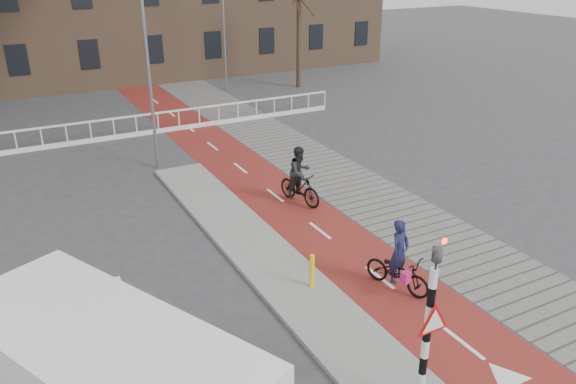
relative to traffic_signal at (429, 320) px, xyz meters
name	(u,v)px	position (x,y,z in m)	size (l,w,h in m)	color
ground	(379,338)	(0.60, 2.02, -1.99)	(120.00, 120.00, 0.00)	#38383A
bike_lane	(251,177)	(2.10, 12.02, -1.98)	(2.50, 60.00, 0.01)	maroon
sidewalk	(315,164)	(4.90, 12.02, -1.98)	(3.00, 60.00, 0.01)	slate
curb_island	(269,261)	(-0.10, 6.02, -1.93)	(1.80, 16.00, 0.12)	gray
traffic_signal	(429,320)	(0.00, 0.00, 0.00)	(0.80, 0.80, 3.68)	black
bollard	(312,271)	(0.24, 4.34, -1.43)	(0.12, 0.12, 0.89)	yellow
cyclist_near	(398,267)	(2.16, 3.41, -1.35)	(1.19, 1.90, 1.88)	black
cyclist_far	(300,180)	(2.54, 9.08, -1.16)	(0.98, 1.92, 1.98)	black
railing	(43,143)	(-4.40, 19.02, -1.68)	(28.00, 0.10, 0.99)	silver
tree_right	(299,29)	(10.94, 24.30, 1.49)	(0.27, 0.27, 6.97)	black
streetlight_near	(148,67)	(-0.72, 14.57, 1.90)	(0.12, 0.12, 7.79)	slate
streetlight_right	(224,22)	(6.68, 25.62, 2.02)	(0.12, 0.12, 8.02)	slate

